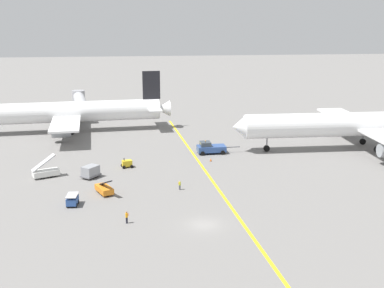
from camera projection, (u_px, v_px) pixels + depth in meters
ground_plane at (204, 225)px, 67.34m from camera, size 600.00×600.00×0.00m
taxiway_stripe at (224, 197)px, 77.52m from camera, size 8.00×119.80×0.01m
airliner_at_gate_left at (59, 113)px, 120.37m from camera, size 55.92×38.55×14.51m
airliner_being_pushed at (359, 125)px, 104.77m from camera, size 53.86×43.21×15.43m
pushback_tug at (210, 148)px, 102.21m from camera, size 9.10×3.44×2.82m
gse_baggage_cart_trailing at (72, 200)px, 74.01m from camera, size 1.79×2.85×1.71m
gse_belt_loader_portside at (104, 189)px, 78.92m from camera, size 3.25×5.01×3.02m
gse_gpu_cart_small at (127, 163)px, 92.68m from camera, size 2.40×2.03×1.90m
gse_stair_truck_yellow at (46, 172)px, 87.03m from camera, size 4.93×3.59×4.06m
gse_container_dolly_flat at (91, 171)px, 86.70m from camera, size 3.73×3.87×2.15m
ground_crew_marshaller_foreground at (180, 185)px, 80.73m from camera, size 0.43×0.40×1.57m
ground_crew_ramp_agent_by_cones at (127, 217)px, 67.57m from camera, size 0.48×0.36×1.75m
traffic_cone_wingtip_starboard at (211, 160)px, 96.83m from camera, size 0.44×0.44×0.60m
jet_bridge at (80, 101)px, 140.64m from camera, size 6.52×22.62×6.08m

